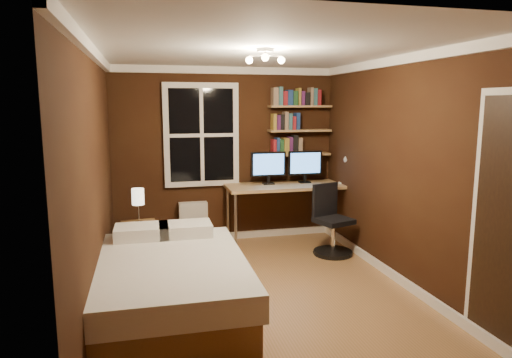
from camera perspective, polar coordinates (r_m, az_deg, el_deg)
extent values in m
plane|color=olive|center=(4.94, 0.76, -14.29)|extent=(4.20, 4.20, 0.00)
cube|color=black|center=(6.62, -3.80, 2.97)|extent=(3.20, 0.04, 2.50)
cube|color=black|center=(4.47, -19.49, -0.62)|extent=(0.04, 4.20, 2.50)
cube|color=black|center=(5.22, 18.04, 0.83)|extent=(0.04, 4.20, 2.50)
cube|color=white|center=(4.56, 0.83, 15.88)|extent=(3.20, 4.20, 0.02)
cube|color=white|center=(6.51, -6.82, 5.47)|extent=(1.06, 0.06, 1.46)
cube|color=#A97E52|center=(6.78, 5.41, 3.10)|extent=(0.92, 0.22, 0.03)
cube|color=#A97E52|center=(6.75, 5.46, 6.05)|extent=(0.92, 0.22, 0.03)
cube|color=#A97E52|center=(6.74, 5.51, 9.02)|extent=(0.92, 0.22, 0.03)
cube|color=brown|center=(4.54, -10.95, -14.50)|extent=(1.39, 1.97, 0.31)
cube|color=silver|center=(4.44, -11.06, -11.26)|extent=(1.48, 2.03, 0.24)
cube|color=white|center=(5.11, -14.11, -6.43)|extent=(0.57, 0.40, 0.14)
cube|color=white|center=(5.12, -8.81, -6.22)|extent=(0.57, 0.40, 0.14)
cube|color=brown|center=(5.92, -14.31, -7.84)|extent=(0.45, 0.45, 0.53)
cube|color=silver|center=(6.62, -7.83, -5.46)|extent=(0.40, 0.14, 0.60)
cube|color=#A97E52|center=(6.54, 4.07, -0.87)|extent=(1.78, 0.67, 0.04)
cylinder|color=beige|center=(6.15, -2.55, -5.56)|extent=(0.04, 0.04, 0.80)
cylinder|color=beige|center=(6.67, 11.66, -4.57)|extent=(0.04, 0.04, 0.80)
cylinder|color=beige|center=(6.71, -3.54, -4.30)|extent=(0.04, 0.04, 0.80)
cylinder|color=beige|center=(7.19, 9.64, -3.50)|extent=(0.04, 0.04, 0.80)
cylinder|color=black|center=(6.25, 9.58, -9.05)|extent=(0.52, 0.52, 0.05)
cylinder|color=silver|center=(6.18, 9.63, -7.16)|extent=(0.06, 0.06, 0.38)
cube|color=black|center=(6.13, 9.69, -5.15)|extent=(0.53, 0.53, 0.07)
cube|color=black|center=(6.21, 8.62, -2.54)|extent=(0.40, 0.17, 0.44)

